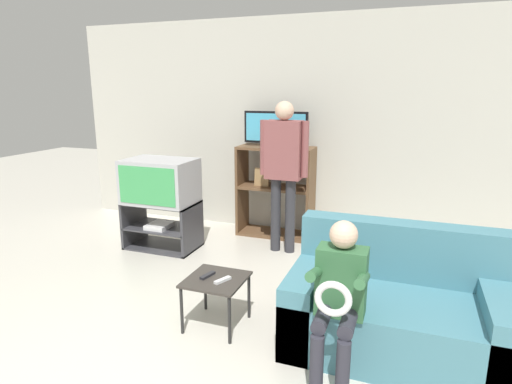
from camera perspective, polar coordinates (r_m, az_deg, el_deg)
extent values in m
cube|color=beige|center=(5.23, 7.58, 8.37)|extent=(6.40, 0.06, 2.60)
cube|color=#38383D|center=(5.05, -12.22, -7.07)|extent=(0.80, 0.48, 0.02)
cube|color=#38383D|center=(4.98, -12.35, -4.57)|extent=(0.77, 0.48, 0.02)
cube|color=#38383D|center=(4.90, -12.52, -1.40)|extent=(0.80, 0.48, 0.02)
cube|color=#38383D|center=(5.18, -15.96, -3.76)|extent=(0.03, 0.48, 0.53)
cube|color=#38383D|center=(4.78, -8.47, -4.82)|extent=(0.03, 0.48, 0.53)
cube|color=white|center=(4.92, -12.74, -4.40)|extent=(0.24, 0.28, 0.05)
cube|color=#B2B2B7|center=(4.82, -12.65, 1.43)|extent=(0.76, 0.52, 0.48)
cube|color=#3FA559|center=(4.61, -14.41, 0.77)|extent=(0.68, 0.01, 0.40)
cube|color=brown|center=(5.34, -1.87, 0.42)|extent=(0.03, 0.39, 1.10)
cube|color=brown|center=(5.08, 7.34, -0.36)|extent=(0.03, 0.39, 1.10)
cube|color=brown|center=(5.34, 2.56, -5.53)|extent=(0.85, 0.39, 0.03)
cube|color=brown|center=(5.18, 2.63, 0.63)|extent=(0.85, 0.39, 0.03)
cube|color=brown|center=(5.09, 2.69, 5.88)|extent=(0.85, 0.39, 0.03)
cube|color=#9E7A4C|center=(5.15, 0.76, 2.00)|extent=(0.18, 0.04, 0.22)
cube|color=black|center=(5.09, 2.62, 6.29)|extent=(0.27, 0.20, 0.04)
cube|color=black|center=(5.07, 2.64, 8.60)|extent=(0.77, 0.04, 0.37)
cube|color=#4CB7E0|center=(5.05, 2.57, 8.58)|extent=(0.72, 0.01, 0.32)
cube|color=#38332D|center=(3.28, -5.37, -11.53)|extent=(0.43, 0.43, 0.02)
cylinder|color=black|center=(3.30, -9.88, -15.31)|extent=(0.02, 0.02, 0.37)
cylinder|color=black|center=(3.14, -3.56, -16.67)|extent=(0.02, 0.02, 0.37)
cylinder|color=black|center=(3.59, -6.78, -12.63)|extent=(0.02, 0.02, 0.37)
cylinder|color=black|center=(3.45, -0.95, -13.68)|extent=(0.02, 0.02, 0.37)
cube|color=#232328|center=(3.31, -6.47, -10.99)|extent=(0.07, 0.15, 0.02)
cube|color=silver|center=(3.22, -4.47, -11.63)|extent=(0.09, 0.15, 0.02)
cube|color=teal|center=(3.21, 18.02, -16.30)|extent=(1.45, 0.84, 0.41)
cube|color=teal|center=(3.32, 18.80, -7.37)|extent=(1.45, 0.20, 0.42)
cube|color=teal|center=(3.24, 6.86, -14.15)|extent=(0.22, 0.84, 0.53)
cube|color=teal|center=(3.24, 29.47, -16.01)|extent=(0.22, 0.84, 0.53)
cylinder|color=#2D2D33|center=(4.74, 2.64, -3.02)|extent=(0.11, 0.11, 0.83)
cylinder|color=#2D2D33|center=(4.69, 4.57, -3.21)|extent=(0.11, 0.11, 0.83)
cube|color=#8C4C4C|center=(4.56, 3.74, 5.62)|extent=(0.38, 0.20, 0.62)
cylinder|color=#8C4C4C|center=(4.62, 1.02, 5.96)|extent=(0.08, 0.08, 0.59)
cylinder|color=#8C4C4C|center=(4.50, 6.54, 5.65)|extent=(0.08, 0.08, 0.59)
sphere|color=beige|center=(4.52, 3.82, 10.77)|extent=(0.20, 0.20, 0.20)
cylinder|color=#2D2D38|center=(2.69, 8.06, -22.18)|extent=(0.08, 0.08, 0.41)
cylinder|color=#2D2D38|center=(2.67, 11.47, -22.63)|extent=(0.08, 0.08, 0.41)
cylinder|color=#2D2D38|center=(2.68, 8.95, -16.03)|extent=(0.09, 0.30, 0.09)
cylinder|color=#2D2D38|center=(2.66, 12.26, -16.42)|extent=(0.09, 0.30, 0.09)
cube|color=#33663D|center=(2.72, 11.31, -11.58)|extent=(0.30, 0.17, 0.43)
cylinder|color=#33663D|center=(2.59, 7.94, -10.66)|extent=(0.06, 0.31, 0.14)
cylinder|color=#33663D|center=(2.55, 13.98, -11.32)|extent=(0.06, 0.31, 0.14)
sphere|color=beige|center=(2.61, 11.62, -5.58)|extent=(0.17, 0.17, 0.17)
torus|color=white|center=(2.46, 10.25, -13.85)|extent=(0.21, 0.04, 0.21)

